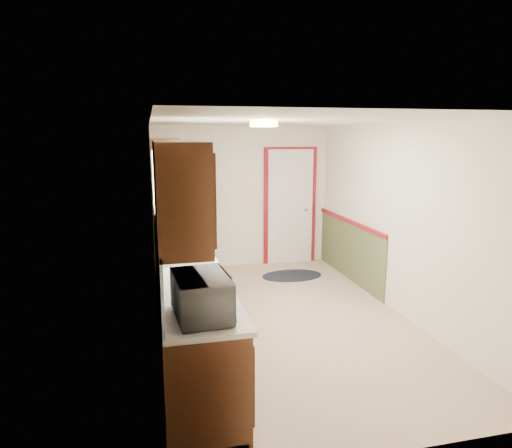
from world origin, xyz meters
TOP-DOWN VIEW (x-y plane):
  - room_shell at (0.00, 0.00)m, footprint 3.20×5.20m
  - kitchen_run at (-1.24, -0.29)m, footprint 0.63×4.00m
  - back_wall_trim at (0.99, 2.21)m, footprint 1.12×2.30m
  - ceiling_fixture at (-0.30, -0.20)m, footprint 0.30×0.30m
  - microwave at (-1.20, -1.95)m, footprint 0.36×0.59m
  - refrigerator at (-0.94, 1.99)m, footprint 0.71×0.71m
  - rug at (0.65, 1.67)m, footprint 1.00×0.66m
  - cooktop at (-1.19, 0.75)m, footprint 0.54×0.64m

SIDE VIEW (x-z plane):
  - rug at x=0.65m, z-range 0.00..0.01m
  - kitchen_run at x=-1.24m, z-range -0.29..1.91m
  - refrigerator at x=-0.94m, z-range 0.00..1.66m
  - back_wall_trim at x=0.99m, z-range -0.15..1.93m
  - cooktop at x=-1.19m, z-range 0.94..0.96m
  - microwave at x=-1.20m, z-range 0.94..1.32m
  - room_shell at x=0.00m, z-range -0.06..2.46m
  - ceiling_fixture at x=-0.30m, z-range 2.33..2.39m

